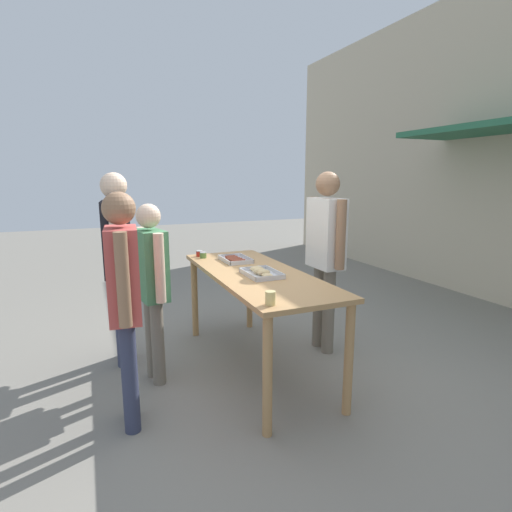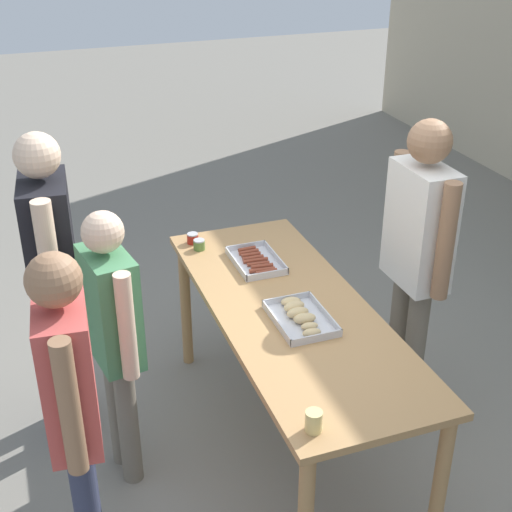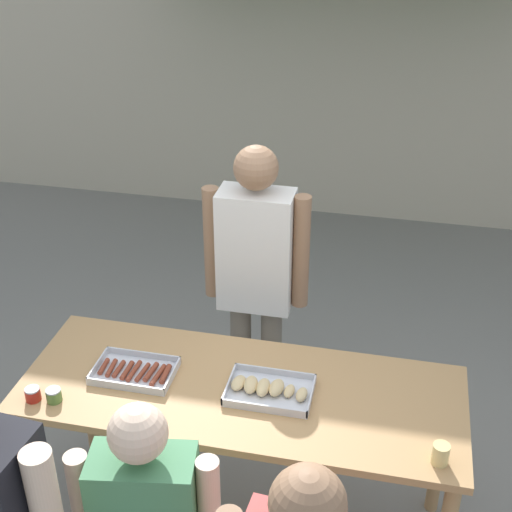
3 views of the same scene
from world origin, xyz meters
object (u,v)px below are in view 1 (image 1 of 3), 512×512
Objects in this scene: condiment_jar_ketchup at (203,255)px; person_customer_holding_hotdog at (118,253)px; person_server_behind_table at (326,245)px; beer_cup at (270,298)px; food_tray_sausages at (236,260)px; food_tray_buns at (261,273)px; person_customer_with_cup at (124,290)px; condiment_jar_mustard at (199,254)px; person_customer_waiting_in_line at (152,278)px.

condiment_jar_ketchup is 0.04× the size of person_customer_holding_hotdog.
beer_cup is at bearing -46.75° from person_server_behind_table.
food_tray_sausages is 0.97× the size of food_tray_buns.
person_server_behind_table is at bearing 56.40° from condiment_jar_ketchup.
person_customer_with_cup is at bearing -35.28° from condiment_jar_ketchup.
beer_cup is (0.79, -0.28, 0.02)m from food_tray_buns.
person_server_behind_table reaches higher than condiment_jar_mustard.
food_tray_sausages is at bearing 169.15° from beer_cup.
person_customer_holding_hotdog reaches higher than food_tray_sausages.
person_server_behind_table is (0.42, 0.82, 0.16)m from food_tray_sausages.
food_tray_sausages is 0.65m from food_tray_buns.
condiment_jar_mustard is at bearing -145.09° from food_tray_sausages.
food_tray_buns is 0.95m from person_customer_waiting_in_line.
person_customer_holding_hotdog is at bearing -150.65° from beer_cup.
beer_cup is 1.50m from person_server_behind_table.
condiment_jar_mustard and condiment_jar_ketchup have the same top height.
person_customer_with_cup is (1.40, -0.91, 0.06)m from condiment_jar_mustard.
person_customer_holding_hotdog is at bearing -104.51° from person_server_behind_table.
condiment_jar_ketchup is at bearing -123.40° from person_server_behind_table.
person_customer_with_cup is at bearing -73.48° from person_server_behind_table.
beer_cup is (1.44, -0.28, 0.03)m from food_tray_sausages.
person_server_behind_table reaches higher than condiment_jar_ketchup.
person_server_behind_table is 1.74m from person_customer_waiting_in_line.
person_customer_holding_hotdog reaches higher than condiment_jar_ketchup.
condiment_jar_mustard reaches higher than food_tray_sausages.
person_server_behind_table is 2.02m from person_customer_holding_hotdog.
food_tray_buns is 5.63× the size of condiment_jar_mustard.
food_tray_sausages is at bearing 34.91° from condiment_jar_mustard.
beer_cup is at bearing -0.43° from condiment_jar_ketchup.
person_customer_waiting_in_line is (-0.02, -1.73, -0.17)m from person_server_behind_table.
food_tray_buns is at bearing 160.59° from beer_cup.
person_customer_with_cup is (1.30, -0.92, 0.06)m from condiment_jar_ketchup.
person_server_behind_table is 1.01× the size of person_customer_holding_hotdog.
food_tray_buns is 1.24m from person_customer_with_cup.
person_customer_holding_hotdog reaches higher than condiment_jar_mustard.
beer_cup is (1.84, 0.00, 0.02)m from condiment_jar_mustard.
beer_cup is at bearing -110.59° from person_customer_with_cup.
beer_cup is 1.01m from person_customer_with_cup.
person_customer_waiting_in_line is (0.49, 0.23, -0.15)m from person_customer_holding_hotdog.
food_tray_sausages is 5.48× the size of condiment_jar_mustard.
food_tray_buns reaches higher than food_tray_sausages.
food_tray_sausages is 0.93m from person_server_behind_table.
person_server_behind_table reaches higher than food_tray_sausages.
person_customer_with_cup is at bearing -49.70° from food_tray_sausages.
person_server_behind_table is 1.17× the size of person_customer_waiting_in_line.
condiment_jar_mustard is at bearing -27.99° from person_customer_with_cup.
condiment_jar_ketchup is 0.05× the size of person_customer_waiting_in_line.
food_tray_sausages is 0.40m from condiment_jar_ketchup.
food_tray_buns is 0.86m from person_server_behind_table.
person_customer_holding_hotdog is at bearing -70.65° from condiment_jar_mustard.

